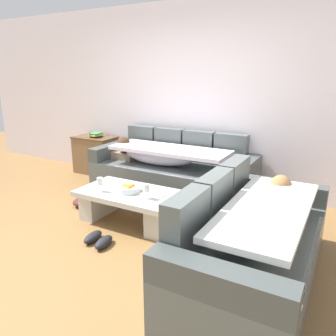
{
  "coord_description": "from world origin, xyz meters",
  "views": [
    {
      "loc": [
        2.13,
        -2.42,
        1.7
      ],
      "look_at": [
        0.19,
        1.05,
        0.55
      ],
      "focal_mm": 35.25,
      "sensor_mm": 36.0,
      "label": 1
    }
  ],
  "objects_px": {
    "open_magazine": "(153,194)",
    "crumpled_garment": "(88,201)",
    "couch_along_wall": "(170,170)",
    "side_cabinet": "(95,155)",
    "coffee_table": "(130,203)",
    "wine_glass_near_left": "(100,182)",
    "fruit_bowl": "(129,188)",
    "wine_glass_near_right": "(146,189)",
    "book_stack_on_cabinet": "(96,135)",
    "pair_of_shoes": "(98,239)",
    "couch_near_window": "(253,242)"
  },
  "relations": [
    {
      "from": "open_magazine",
      "to": "crumpled_garment",
      "type": "height_order",
      "value": "open_magazine"
    },
    {
      "from": "wine_glass_near_left",
      "to": "wine_glass_near_right",
      "type": "bearing_deg",
      "value": 6.33
    },
    {
      "from": "wine_glass_near_left",
      "to": "book_stack_on_cabinet",
      "type": "height_order",
      "value": "book_stack_on_cabinet"
    },
    {
      "from": "wine_glass_near_left",
      "to": "fruit_bowl",
      "type": "bearing_deg",
      "value": 26.18
    },
    {
      "from": "coffee_table",
      "to": "crumpled_garment",
      "type": "height_order",
      "value": "coffee_table"
    },
    {
      "from": "coffee_table",
      "to": "pair_of_shoes",
      "type": "height_order",
      "value": "coffee_table"
    },
    {
      "from": "wine_glass_near_left",
      "to": "wine_glass_near_right",
      "type": "distance_m",
      "value": 0.59
    },
    {
      "from": "coffee_table",
      "to": "crumpled_garment",
      "type": "relative_size",
      "value": 3.0
    },
    {
      "from": "couch_along_wall",
      "to": "wine_glass_near_right",
      "type": "xyz_separation_m",
      "value": [
        0.37,
        -1.22,
        0.16
      ]
    },
    {
      "from": "open_magazine",
      "to": "crumpled_garment",
      "type": "bearing_deg",
      "value": -177.15
    },
    {
      "from": "fruit_bowl",
      "to": "wine_glass_near_right",
      "type": "distance_m",
      "value": 0.31
    },
    {
      "from": "couch_near_window",
      "to": "fruit_bowl",
      "type": "relative_size",
      "value": 7.09
    },
    {
      "from": "wine_glass_near_right",
      "to": "open_magazine",
      "type": "relative_size",
      "value": 0.59
    },
    {
      "from": "fruit_bowl",
      "to": "open_magazine",
      "type": "xyz_separation_m",
      "value": [
        0.29,
        0.07,
        -0.04
      ]
    },
    {
      "from": "couch_near_window",
      "to": "wine_glass_near_left",
      "type": "height_order",
      "value": "couch_near_window"
    },
    {
      "from": "coffee_table",
      "to": "fruit_bowl",
      "type": "relative_size",
      "value": 4.29
    },
    {
      "from": "fruit_bowl",
      "to": "open_magazine",
      "type": "bearing_deg",
      "value": 12.59
    },
    {
      "from": "coffee_table",
      "to": "side_cabinet",
      "type": "relative_size",
      "value": 1.67
    },
    {
      "from": "couch_near_window",
      "to": "couch_along_wall",
      "type": "bearing_deg",
      "value": 46.94
    },
    {
      "from": "crumpled_garment",
      "to": "couch_near_window",
      "type": "bearing_deg",
      "value": -12.79
    },
    {
      "from": "coffee_table",
      "to": "wine_glass_near_left",
      "type": "bearing_deg",
      "value": -150.65
    },
    {
      "from": "wine_glass_near_right",
      "to": "couch_near_window",
      "type": "bearing_deg",
      "value": -13.52
    },
    {
      "from": "couch_along_wall",
      "to": "open_magazine",
      "type": "height_order",
      "value": "couch_along_wall"
    },
    {
      "from": "wine_glass_near_right",
      "to": "pair_of_shoes",
      "type": "bearing_deg",
      "value": -119.37
    },
    {
      "from": "couch_along_wall",
      "to": "wine_glass_near_left",
      "type": "xyz_separation_m",
      "value": [
        -0.22,
        -1.29,
        0.16
      ]
    },
    {
      "from": "couch_along_wall",
      "to": "open_magazine",
      "type": "bearing_deg",
      "value": -70.94
    },
    {
      "from": "fruit_bowl",
      "to": "open_magazine",
      "type": "relative_size",
      "value": 1.0
    },
    {
      "from": "side_cabinet",
      "to": "book_stack_on_cabinet",
      "type": "distance_m",
      "value": 0.36
    },
    {
      "from": "side_cabinet",
      "to": "wine_glass_near_right",
      "type": "bearing_deg",
      "value": -36.0
    },
    {
      "from": "coffee_table",
      "to": "open_magazine",
      "type": "xyz_separation_m",
      "value": [
        0.29,
        0.04,
        0.15
      ]
    },
    {
      "from": "book_stack_on_cabinet",
      "to": "crumpled_garment",
      "type": "height_order",
      "value": "book_stack_on_cabinet"
    },
    {
      "from": "book_stack_on_cabinet",
      "to": "crumpled_garment",
      "type": "bearing_deg",
      "value": -54.35
    },
    {
      "from": "wine_glass_near_left",
      "to": "side_cabinet",
      "type": "bearing_deg",
      "value": 132.82
    },
    {
      "from": "fruit_bowl",
      "to": "wine_glass_near_right",
      "type": "height_order",
      "value": "wine_glass_near_right"
    },
    {
      "from": "couch_along_wall",
      "to": "side_cabinet",
      "type": "relative_size",
      "value": 3.25
    },
    {
      "from": "wine_glass_near_left",
      "to": "coffee_table",
      "type": "bearing_deg",
      "value": 29.35
    },
    {
      "from": "couch_along_wall",
      "to": "book_stack_on_cabinet",
      "type": "distance_m",
      "value": 1.63
    },
    {
      "from": "wine_glass_near_right",
      "to": "open_magazine",
      "type": "xyz_separation_m",
      "value": [
        -0.0,
        0.15,
        -0.11
      ]
    },
    {
      "from": "coffee_table",
      "to": "crumpled_garment",
      "type": "xyz_separation_m",
      "value": [
        -0.78,
        0.13,
        -0.18
      ]
    },
    {
      "from": "open_magazine",
      "to": "couch_near_window",
      "type": "bearing_deg",
      "value": -12.38
    },
    {
      "from": "wine_glass_near_left",
      "to": "side_cabinet",
      "type": "height_order",
      "value": "side_cabinet"
    },
    {
      "from": "couch_along_wall",
      "to": "open_magazine",
      "type": "distance_m",
      "value": 1.14
    },
    {
      "from": "coffee_table",
      "to": "couch_along_wall",
      "type": "bearing_deg",
      "value": 94.05
    },
    {
      "from": "wine_glass_near_left",
      "to": "pair_of_shoes",
      "type": "distance_m",
      "value": 0.7
    },
    {
      "from": "book_stack_on_cabinet",
      "to": "pair_of_shoes",
      "type": "xyz_separation_m",
      "value": [
        1.67,
        -1.94,
        -0.63
      ]
    },
    {
      "from": "book_stack_on_cabinet",
      "to": "pair_of_shoes",
      "type": "bearing_deg",
      "value": -49.32
    },
    {
      "from": "pair_of_shoes",
      "to": "couch_along_wall",
      "type": "bearing_deg",
      "value": 93.14
    },
    {
      "from": "wine_glass_near_right",
      "to": "open_magazine",
      "type": "distance_m",
      "value": 0.18
    },
    {
      "from": "couch_along_wall",
      "to": "pair_of_shoes",
      "type": "bearing_deg",
      "value": -86.86
    },
    {
      "from": "coffee_table",
      "to": "crumpled_garment",
      "type": "distance_m",
      "value": 0.81
    }
  ]
}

